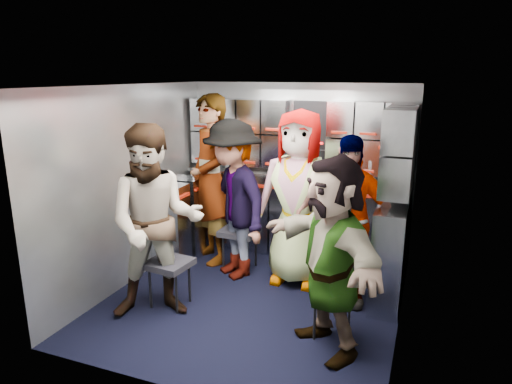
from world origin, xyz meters
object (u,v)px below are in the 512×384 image
(jump_seat_mid_left, at_px, (240,233))
(attendant_arc_c, at_px, (298,198))
(attendant_arc_a, at_px, (156,223))
(attendant_standing, at_px, (210,180))
(attendant_arc_e, at_px, (331,256))
(attendant_arc_d, at_px, (346,222))
(attendant_arc_b, at_px, (233,200))
(jump_seat_center, at_px, (302,239))
(jump_seat_near_left, at_px, (169,266))
(jump_seat_mid_right, at_px, (346,260))
(jump_seat_near_right, at_px, (333,298))

(jump_seat_mid_left, xyz_separation_m, attendant_arc_c, (0.71, -0.07, 0.51))
(jump_seat_mid_left, distance_m, attendant_arc_a, 1.35)
(attendant_standing, height_order, attendant_arc_e, attendant_standing)
(attendant_arc_c, bearing_deg, attendant_arc_d, -27.36)
(attendant_arc_b, bearing_deg, jump_seat_center, 58.62)
(attendant_standing, distance_m, attendant_arc_b, 0.52)
(jump_seat_near_left, relative_size, jump_seat_center, 0.99)
(attendant_standing, xyz_separation_m, attendant_arc_d, (1.68, -0.49, -0.16))
(jump_seat_center, xyz_separation_m, attendant_arc_d, (0.56, -0.48, 0.42))
(jump_seat_center, height_order, attendant_arc_c, attendant_arc_c)
(jump_seat_mid_right, bearing_deg, attendant_standing, 169.59)
(jump_seat_mid_right, distance_m, attendant_arc_e, 1.11)
(attendant_standing, bearing_deg, jump_seat_mid_left, 25.50)
(jump_seat_center, xyz_separation_m, attendant_standing, (-1.12, 0.01, 0.58))
(attendant_arc_e, bearing_deg, jump_seat_near_right, 135.17)
(jump_seat_near_left, relative_size, jump_seat_mid_left, 0.96)
(jump_seat_center, distance_m, attendant_arc_e, 1.50)
(jump_seat_mid_left, xyz_separation_m, jump_seat_mid_right, (1.26, -0.19, -0.06))
(jump_seat_near_right, height_order, attendant_arc_b, attendant_arc_b)
(attendant_arc_c, bearing_deg, jump_seat_near_left, -134.39)
(jump_seat_center, bearing_deg, jump_seat_near_left, -130.79)
(jump_seat_mid_left, height_order, attendant_arc_a, attendant_arc_a)
(jump_seat_near_right, distance_m, attendant_arc_b, 1.63)
(jump_seat_center, xyz_separation_m, attendant_arc_a, (-1.00, -1.34, 0.48))
(attendant_arc_a, bearing_deg, attendant_arc_b, 46.14)
(attendant_standing, bearing_deg, jump_seat_near_left, -42.94)
(attendant_arc_c, height_order, attendant_arc_e, attendant_arc_c)
(attendant_arc_b, distance_m, attendant_arc_e, 1.66)
(jump_seat_mid_left, bearing_deg, attendant_arc_a, -103.33)
(jump_seat_near_left, xyz_separation_m, jump_seat_center, (1.00, 1.16, 0.01))
(attendant_arc_d, xyz_separation_m, attendant_arc_e, (0.04, -0.83, -0.02))
(attendant_standing, xyz_separation_m, attendant_arc_a, (0.12, -1.34, -0.10))
(jump_seat_near_left, bearing_deg, attendant_arc_e, -5.63)
(jump_seat_near_right, bearing_deg, attendant_arc_b, 147.02)
(jump_seat_mid_left, relative_size, attendant_arc_d, 0.29)
(attendant_arc_c, bearing_deg, attendant_standing, 171.85)
(attendant_standing, bearing_deg, attendant_arc_d, 24.82)
(jump_seat_mid_left, distance_m, jump_seat_near_right, 1.66)
(jump_seat_near_left, bearing_deg, attendant_arc_b, 71.47)
(attendant_arc_c, bearing_deg, jump_seat_mid_right, -11.24)
(jump_seat_mid_right, xyz_separation_m, attendant_standing, (-1.68, 0.31, 0.63))
(attendant_arc_a, bearing_deg, attendant_arc_c, 20.86)
(jump_seat_near_right, relative_size, attendant_arc_c, 0.22)
(jump_seat_mid_left, relative_size, jump_seat_center, 1.02)
(jump_seat_mid_left, relative_size, attendant_arc_a, 0.27)
(jump_seat_mid_right, relative_size, attendant_arc_e, 0.28)
(jump_seat_center, height_order, attendant_arc_d, attendant_arc_d)
(jump_seat_mid_right, bearing_deg, attendant_arc_c, 167.53)
(jump_seat_mid_right, distance_m, attendant_arc_b, 1.36)
(jump_seat_mid_right, height_order, jump_seat_near_right, jump_seat_mid_right)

